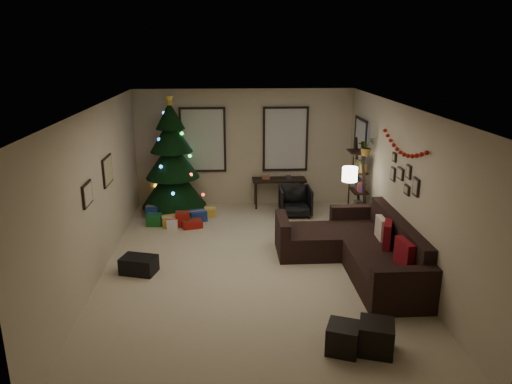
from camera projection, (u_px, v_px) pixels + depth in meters
The scene contains 29 objects.
floor at pixel (252, 267), 8.28m from camera, with size 7.00×7.00×0.00m, color #BFAF90.
ceiling at pixel (252, 108), 7.49m from camera, with size 7.00×7.00×0.00m, color white.
wall_back at pixel (244, 148), 11.23m from camera, with size 5.00×5.00×0.00m, color #C1B193.
wall_front at pixel (271, 298), 4.54m from camera, with size 5.00×5.00×0.00m, color #C1B193.
wall_left at pixel (96, 194), 7.74m from camera, with size 7.00×7.00×0.00m, color #C1B193.
wall_right at pixel (402, 188), 8.03m from camera, with size 7.00×7.00×0.00m, color #C1B193.
window_back_left at pixel (203, 140), 11.09m from camera, with size 1.05×0.06×1.50m.
window_back_right at pixel (285, 139), 11.20m from camera, with size 1.05×0.06×1.50m.
window_right_wall at pixel (360, 148), 10.42m from camera, with size 0.06×0.90×1.30m.
christmas_tree at pixel (172, 163), 10.76m from camera, with size 1.45×1.45×2.69m.
presents at pixel (179, 218), 10.27m from camera, with size 1.50×1.01×0.30m.
sofa at pixel (359, 250), 8.21m from camera, with size 2.02×2.93×0.90m.
pillow_red_a at pixel (404, 255), 7.20m from camera, with size 0.12×0.44×0.44m, color maroon.
pillow_red_b at pixel (387, 235), 7.94m from camera, with size 0.12×0.45×0.45m, color maroon.
pillow_cream at pixel (381, 228), 8.27m from camera, with size 0.11×0.37×0.37m, color beige.
ottoman_near at pixel (343, 338), 5.94m from camera, with size 0.38×0.38×0.36m, color black.
ottoman_far at pixel (376, 337), 5.93m from camera, with size 0.42×0.42×0.39m, color black.
desk at pixel (279, 182), 11.23m from camera, with size 1.23×0.44×0.67m.
desk_chair at pixel (295, 201), 10.70m from camera, with size 0.63×0.59×0.65m, color black.
bookshelf at pixel (360, 185), 9.90m from camera, with size 0.30×0.54×1.84m.
potted_plant at pixel (366, 144), 9.38m from camera, with size 0.42×0.36×0.46m, color #4C4C4C.
floor_lamp at pixel (350, 179), 9.32m from camera, with size 0.29×0.29×1.39m.
art_map at pixel (108, 171), 8.42m from camera, with size 0.04×0.60×0.50m.
art_abstract at pixel (87, 194), 7.19m from camera, with size 0.04×0.45×0.35m.
gallery at pixel (404, 177), 7.89m from camera, with size 0.03×1.25×0.54m.
garland at pixel (403, 146), 7.84m from camera, with size 0.08×1.90×0.30m, color #A5140C, non-canonical shape.
stocking_left at pixel (238, 144), 11.27m from camera, with size 0.20×0.05×0.36m.
stocking_right at pixel (252, 142), 11.31m from camera, with size 0.20×0.05×0.36m.
storage_bin at pixel (139, 265), 8.02m from camera, with size 0.56×0.38×0.28m, color black.
Camera 1 is at (-0.38, -7.54, 3.62)m, focal length 34.00 mm.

